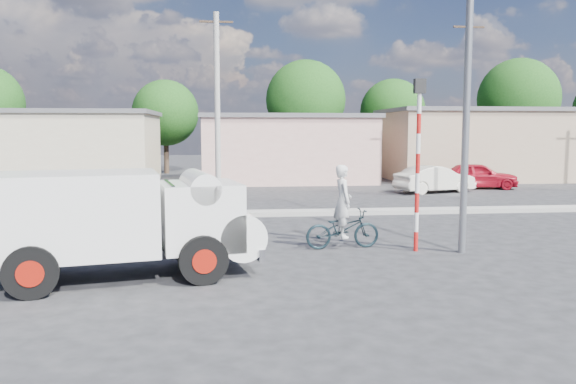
{
  "coord_description": "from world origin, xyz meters",
  "views": [
    {
      "loc": [
        -1.57,
        -12.22,
        3.08
      ],
      "look_at": [
        0.16,
        3.89,
        1.3
      ],
      "focal_mm": 35.0,
      "sensor_mm": 36.0,
      "label": 1
    }
  ],
  "objects": [
    {
      "name": "median",
      "position": [
        0.0,
        8.0,
        0.08
      ],
      "size": [
        40.0,
        0.8,
        0.16
      ],
      "primitive_type": "cube",
      "color": "#99968E",
      "rests_on": "ground"
    },
    {
      "name": "traffic_pole",
      "position": [
        3.2,
        1.5,
        2.59
      ],
      "size": [
        0.28,
        0.18,
        4.36
      ],
      "color": "red",
      "rests_on": "ground"
    },
    {
      "name": "truck",
      "position": [
        -3.65,
        -0.44,
        1.24
      ],
      "size": [
        5.71,
        3.03,
        2.24
      ],
      "rotation": [
        0.0,
        0.0,
        0.21
      ],
      "color": "black",
      "rests_on": "ground"
    },
    {
      "name": "tree_row",
      "position": [
        7.45,
        28.53,
        4.96
      ],
      "size": [
        51.24,
        7.43,
        8.42
      ],
      "color": "#38281E",
      "rests_on": "ground"
    },
    {
      "name": "ground_plane",
      "position": [
        0.0,
        0.0,
        0.0
      ],
      "size": [
        120.0,
        120.0,
        0.0
      ],
      "primitive_type": "plane",
      "color": "#252527",
      "rests_on": "ground"
    },
    {
      "name": "streetlight",
      "position": [
        4.14,
        1.2,
        4.96
      ],
      "size": [
        2.34,
        0.22,
        9.0
      ],
      "color": "slate",
      "rests_on": "ground"
    },
    {
      "name": "car_cream",
      "position": [
        8.67,
        14.69,
        0.67
      ],
      "size": [
        4.29,
        2.5,
        1.34
      ],
      "primitive_type": "imported",
      "rotation": [
        0.0,
        0.0,
        1.86
      ],
      "color": "silver",
      "rests_on": "ground"
    },
    {
      "name": "cyclist",
      "position": [
        1.39,
        2.02,
        0.95
      ],
      "size": [
        0.52,
        0.73,
        1.9
      ],
      "primitive_type": "imported",
      "rotation": [
        0.0,
        0.0,
        1.66
      ],
      "color": "silver",
      "rests_on": "ground"
    },
    {
      "name": "bicycle",
      "position": [
        1.39,
        2.02,
        0.52
      ],
      "size": [
        2.02,
        0.86,
        1.03
      ],
      "primitive_type": "imported",
      "rotation": [
        0.0,
        0.0,
        1.66
      ],
      "color": "black",
      "rests_on": "ground"
    },
    {
      "name": "building_row",
      "position": [
        1.1,
        22.0,
        2.13
      ],
      "size": [
        37.8,
        7.3,
        4.44
      ],
      "color": "beige",
      "rests_on": "ground"
    },
    {
      "name": "utility_poles",
      "position": [
        3.25,
        12.0,
        4.07
      ],
      "size": [
        35.4,
        0.24,
        8.0
      ],
      "color": "#99968E",
      "rests_on": "ground"
    },
    {
      "name": "car_red",
      "position": [
        11.66,
        16.33,
        0.7
      ],
      "size": [
        4.34,
        2.43,
        1.39
      ],
      "primitive_type": "imported",
      "rotation": [
        0.0,
        0.0,
        1.37
      ],
      "color": "#A40E1F",
      "rests_on": "ground"
    }
  ]
}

